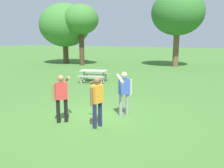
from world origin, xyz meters
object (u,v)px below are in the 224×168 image
at_px(tree_far_right, 178,13).
at_px(tree_broad_center, 81,20).
at_px(person_bystander, 97,98).
at_px(person_thrower, 61,95).
at_px(tree_tall_left, 65,25).
at_px(frisbee, 94,119).
at_px(picnic_table_near, 94,73).
at_px(person_catcher, 124,90).

bearing_deg(tree_far_right, tree_broad_center, -162.40).
bearing_deg(person_bystander, person_thrower, -175.51).
distance_m(person_thrower, tree_tall_left, 19.01).
bearing_deg(frisbee, tree_broad_center, 123.19).
bearing_deg(person_thrower, tree_far_right, 88.01).
distance_m(frisbee, tree_broad_center, 17.37).
relative_size(person_bystander, frisbee, 5.78).
distance_m(person_thrower, picnic_table_near, 7.50).
bearing_deg(picnic_table_near, person_catcher, -51.62).
bearing_deg(frisbee, picnic_table_near, 119.06).
distance_m(person_catcher, tree_tall_left, 18.84).
bearing_deg(frisbee, person_bystander, -52.67).
bearing_deg(tree_far_right, picnic_table_near, -107.12).
bearing_deg(frisbee, tree_tall_left, 128.42).
bearing_deg(tree_broad_center, person_thrower, -60.51).
distance_m(person_thrower, frisbee, 1.45).
height_order(person_catcher, tree_tall_left, tree_tall_left).
xyz_separation_m(person_catcher, tree_broad_center, (-10.01, 13.22, 3.57)).
height_order(person_thrower, tree_far_right, tree_far_right).
xyz_separation_m(frisbee, tree_broad_center, (-9.18, 14.04, 4.52)).
relative_size(person_catcher, tree_tall_left, 0.26).
xyz_separation_m(person_bystander, tree_far_right, (-0.69, 17.50, 4.12)).
bearing_deg(picnic_table_near, frisbee, -60.94).
height_order(picnic_table_near, tree_tall_left, tree_tall_left).
height_order(person_catcher, frisbee, person_catcher).
xyz_separation_m(frisbee, tree_far_right, (-0.22, 16.88, 5.07)).
xyz_separation_m(person_catcher, picnic_table_near, (-4.32, 5.46, -0.40)).
distance_m(person_catcher, frisbee, 1.51).
bearing_deg(person_bystander, frisbee, 127.33).
xyz_separation_m(frisbee, picnic_table_near, (-3.49, 6.28, 0.55)).
relative_size(person_catcher, tree_far_right, 0.23).
distance_m(person_bystander, tree_broad_center, 17.91).
height_order(frisbee, tree_far_right, tree_far_right).
height_order(person_bystander, tree_tall_left, tree_tall_left).
xyz_separation_m(person_bystander, frisbee, (-0.47, 0.62, -0.95)).
height_order(person_catcher, tree_broad_center, tree_broad_center).
bearing_deg(picnic_table_near, person_thrower, -69.22).
relative_size(tree_broad_center, tree_far_right, 0.84).
distance_m(person_bystander, tree_tall_left, 19.70).
bearing_deg(tree_tall_left, tree_broad_center, -13.71).
height_order(frisbee, picnic_table_near, picnic_table_near).
relative_size(picnic_table_near, tree_tall_left, 0.31).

